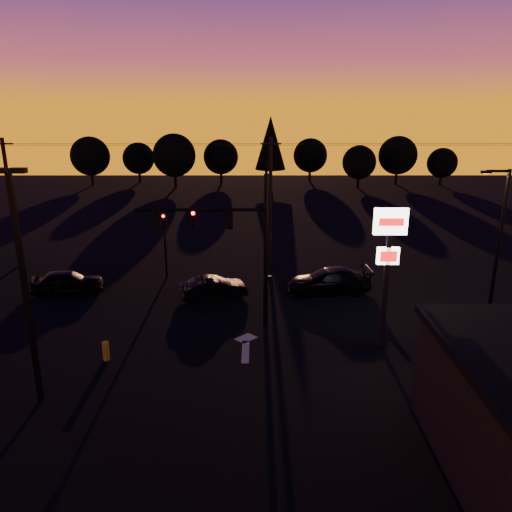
{
  "coord_description": "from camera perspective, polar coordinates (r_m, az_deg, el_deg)",
  "views": [
    {
      "loc": [
        0.98,
        -20.14,
        11.3
      ],
      "look_at": [
        1.0,
        5.0,
        3.5
      ],
      "focal_mm": 35.0,
      "sensor_mm": 36.0,
      "label": 1
    }
  ],
  "objects": [
    {
      "name": "utility_pole_0",
      "position": [
        38.72,
        -26.18,
        5.5
      ],
      "size": [
        1.4,
        0.26,
        9.0
      ],
      "color": "black",
      "rests_on": "ground"
    },
    {
      "name": "suv_parked",
      "position": [
        23.96,
        26.27,
        -11.02
      ],
      "size": [
        2.74,
        5.09,
        1.36
      ],
      "primitive_type": "imported",
      "rotation": [
        0.0,
        0.0,
        -0.1
      ],
      "color": "black",
      "rests_on": "ground"
    },
    {
      "name": "car_mid",
      "position": [
        29.96,
        -4.84,
        -3.65
      ],
      "size": [
        4.2,
        2.51,
        1.31
      ],
      "primitive_type": "imported",
      "rotation": [
        0.0,
        0.0,
        1.87
      ],
      "color": "black",
      "rests_on": "ground"
    },
    {
      "name": "car_right",
      "position": [
        31.07,
        8.35,
        -2.8
      ],
      "size": [
        5.37,
        2.63,
        1.5
      ],
      "primitive_type": "imported",
      "rotation": [
        0.0,
        0.0,
        -1.47
      ],
      "color": "black",
      "rests_on": "ground"
    },
    {
      "name": "tree_6",
      "position": [
        70.01,
        11.71,
        10.44
      ],
      "size": [
        4.54,
        4.54,
        5.71
      ],
      "color": "black",
      "rests_on": "ground"
    },
    {
      "name": "tree_5",
      "position": [
        74.95,
        6.22,
        11.36
      ],
      "size": [
        4.95,
        4.95,
        6.22
      ],
      "color": "black",
      "rests_on": "ground"
    },
    {
      "name": "tree_3",
      "position": [
        72.71,
        -4.05,
        11.24
      ],
      "size": [
        4.95,
        4.95,
        6.22
      ],
      "color": "black",
      "rests_on": "ground"
    },
    {
      "name": "tree_7",
      "position": [
        74.26,
        15.9,
        11.0
      ],
      "size": [
        5.36,
        5.36,
        6.74
      ],
      "color": "black",
      "rests_on": "ground"
    },
    {
      "name": "tree_0",
      "position": [
        74.16,
        -18.43,
        10.78
      ],
      "size": [
        5.36,
        5.36,
        6.74
      ],
      "color": "black",
      "rests_on": "ground"
    },
    {
      "name": "tree_2",
      "position": [
        69.37,
        -9.33,
        11.29
      ],
      "size": [
        5.77,
        5.78,
        7.26
      ],
      "color": "black",
      "rests_on": "ground"
    },
    {
      "name": "pylon_sign",
      "position": [
        23.35,
        14.9,
        0.77
      ],
      "size": [
        1.5,
        0.28,
        6.8
      ],
      "color": "black",
      "rests_on": "ground"
    },
    {
      "name": "lane_arrow",
      "position": [
        24.56,
        -1.18,
        -10.14
      ],
      "size": [
        1.2,
        3.1,
        0.01
      ],
      "color": "beige",
      "rests_on": "ground"
    },
    {
      "name": "traffic_signal_mast",
      "position": [
        24.98,
        -2.52,
        2.46
      ],
      "size": [
        6.79,
        0.52,
        8.58
      ],
      "color": "black",
      "rests_on": "ground"
    },
    {
      "name": "bollard",
      "position": [
        24.07,
        -16.77,
        -10.36
      ],
      "size": [
        0.3,
        0.3,
        0.9
      ],
      "primitive_type": "cylinder",
      "color": "yellow",
      "rests_on": "ground"
    },
    {
      "name": "ground",
      "position": [
        23.12,
        -2.53,
        -12.05
      ],
      "size": [
        120.0,
        120.0,
        0.0
      ],
      "primitive_type": "plane",
      "color": "black",
      "rests_on": "ground"
    },
    {
      "name": "utility_pole_1",
      "position": [
        34.81,
        1.65,
        6.12
      ],
      "size": [
        1.4,
        0.26,
        9.0
      ],
      "color": "black",
      "rests_on": "ground"
    },
    {
      "name": "power_wires",
      "position": [
        34.27,
        1.7,
        12.66
      ],
      "size": [
        36.0,
        1.22,
        0.07
      ],
      "color": "black",
      "rests_on": "ground"
    },
    {
      "name": "tree_4",
      "position": [
        69.38,
        1.67,
        12.79
      ],
      "size": [
        4.18,
        4.18,
        9.5
      ],
      "color": "black",
      "rests_on": "ground"
    },
    {
      "name": "secondary_signal",
      "position": [
        33.28,
        -10.4,
        2.26
      ],
      "size": [
        0.3,
        0.31,
        4.35
      ],
      "color": "black",
      "rests_on": "ground"
    },
    {
      "name": "parking_lot_light",
      "position": [
        20.05,
        -25.08,
        -1.95
      ],
      "size": [
        1.25,
        0.3,
        9.14
      ],
      "color": "black",
      "rests_on": "ground"
    },
    {
      "name": "car_left",
      "position": [
        32.77,
        -20.76,
        -2.76
      ],
      "size": [
        4.5,
        2.55,
        1.44
      ],
      "primitive_type": "imported",
      "rotation": [
        0.0,
        0.0,
        1.78
      ],
      "color": "black",
      "rests_on": "ground"
    },
    {
      "name": "streetlight",
      "position": [
        29.53,
        25.94,
        2.0
      ],
      "size": [
        1.55,
        0.35,
        8.0
      ],
      "color": "black",
      "rests_on": "ground"
    },
    {
      "name": "tree_8",
      "position": [
        75.26,
        20.51,
        9.93
      ],
      "size": [
        4.12,
        4.12,
        5.19
      ],
      "color": "black",
      "rests_on": "ground"
    },
    {
      "name": "tree_1",
      "position": [
        75.5,
        -13.28,
        10.81
      ],
      "size": [
        4.54,
        4.54,
        5.71
      ],
      "color": "black",
      "rests_on": "ground"
    }
  ]
}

